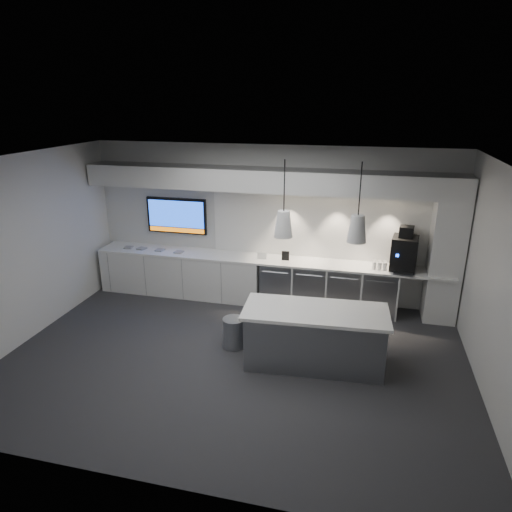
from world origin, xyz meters
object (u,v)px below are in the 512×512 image
(island, at_px, (314,337))
(bin, at_px, (234,333))
(wall_tv, at_px, (177,216))
(coffee_machine, at_px, (404,252))

(island, bearing_deg, bin, 168.01)
(bin, bearing_deg, island, -8.45)
(wall_tv, xyz_separation_m, bin, (1.79, -2.08, -1.31))
(island, bearing_deg, wall_tv, 140.17)
(wall_tv, distance_m, bin, 3.04)
(wall_tv, height_order, bin, wall_tv)
(island, relative_size, bin, 4.35)
(wall_tv, xyz_separation_m, island, (3.09, -2.27, -1.11))
(island, relative_size, coffee_machine, 2.72)
(bin, distance_m, coffee_machine, 3.35)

